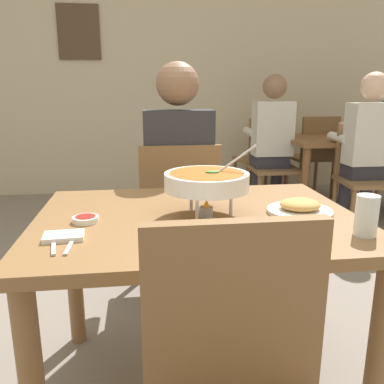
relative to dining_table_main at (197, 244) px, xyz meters
The scene contains 20 objects.
cafe_rear_partition 3.46m from the dining_table_main, 90.00° to the left, with size 10.00×0.10×3.00m, color beige.
picture_frame_hung 3.57m from the dining_table_main, 103.81° to the left, with size 0.44×0.03×0.56m, color #4C3823.
dining_table_main is the anchor object (origin of this frame).
chair_diner_main 0.73m from the dining_table_main, 90.00° to the left, with size 0.44×0.44×0.90m.
diner_main 0.76m from the dining_table_main, 90.00° to the left, with size 0.40×0.45×1.31m.
curry_bowl 0.24m from the dining_table_main, 27.56° to the right, with size 0.33×0.30×0.26m.
rice_plate 0.31m from the dining_table_main, 97.34° to the right, with size 0.24×0.24×0.06m.
appetizer_plate 0.40m from the dining_table_main, ahead, with size 0.24×0.24×0.06m.
sauce_dish 0.41m from the dining_table_main, behind, with size 0.09×0.09×0.02m.
napkin_folded 0.49m from the dining_table_main, 157.74° to the right, with size 0.12×0.08×0.02m, color white.
fork_utensil 0.53m from the dining_table_main, 153.42° to the right, with size 0.01×0.17×0.01m, color silver.
spoon_utensil 0.48m from the dining_table_main, 150.69° to the right, with size 0.01×0.17×0.01m, color silver.
drink_glass 0.59m from the dining_table_main, 28.91° to the right, with size 0.07×0.07×0.13m.
dining_table_far 2.80m from the dining_table_main, 53.21° to the left, with size 1.00×0.80×0.73m.
chair_bg_left 2.39m from the dining_table_main, 45.73° to the left, with size 0.48×0.48×0.90m.
chair_bg_right 2.58m from the dining_table_main, 65.37° to the left, with size 0.45×0.45×0.90m.
chair_bg_corner 3.03m from the dining_table_main, 67.48° to the left, with size 0.49×0.49×0.90m.
chair_bg_window 3.23m from the dining_table_main, 58.42° to the left, with size 0.47×0.47×0.90m.
patron_bg_left 2.39m from the dining_table_main, 45.95° to the left, with size 0.40×0.45×1.31m.
patron_bg_right 2.51m from the dining_table_main, 65.65° to the left, with size 0.40×0.45×1.31m.
Camera 1 is at (-0.20, -1.37, 1.17)m, focal length 37.32 mm.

